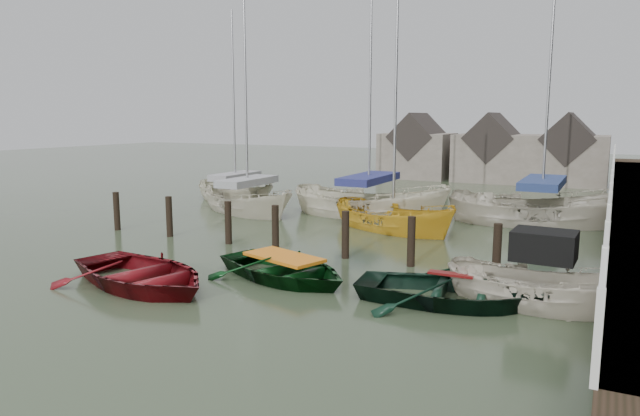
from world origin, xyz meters
The scene contains 12 objects.
ground centered at (0.00, 0.00, 0.00)m, with size 120.00×120.00×0.00m, color #2F3D27.
mooring_pilings centered at (-1.11, 3.00, 0.50)m, with size 13.72×0.22×1.80m.
far_sheds centered at (0.83, 26.00, 1.86)m, with size 14.00×4.08×4.39m.
rowboat_red centered at (-2.00, -1.88, 0.00)m, with size 3.22×4.51×0.93m, color maroon.
rowboat_green centered at (0.74, 0.27, 0.00)m, with size 2.88×4.03×0.84m, color black.
rowboat_dkgreen centered at (5.00, 0.34, 0.00)m, with size 2.99×4.18×0.87m, color black.
motorboat centered at (6.80, 0.94, 0.10)m, with size 4.18×1.73×2.46m.
sailboat_a centered at (-5.94, 8.40, 0.07)m, with size 6.22×4.36×10.51m.
sailboat_b centered at (-0.96, 10.00, 0.06)m, with size 6.90×2.71×12.08m.
sailboat_c centered at (0.96, 7.71, 0.02)m, with size 5.87×3.99×10.04m.
sailboat_d centered at (5.65, 11.38, 0.06)m, with size 7.42×4.07×12.97m.
sailboat_e centered at (-8.28, 10.77, 0.07)m, with size 5.78×3.77×10.08m.
Camera 1 is at (8.02, -11.81, 4.09)m, focal length 32.00 mm.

